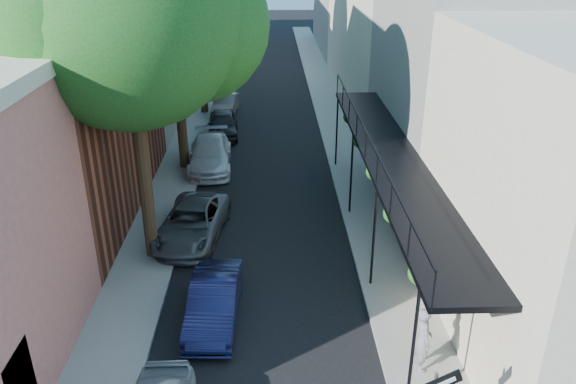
{
  "coord_description": "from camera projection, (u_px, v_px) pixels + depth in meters",
  "views": [
    {
      "loc": [
        0.26,
        -6.61,
        9.97
      ],
      "look_at": [
        0.76,
        9.05,
        2.8
      ],
      "focal_mm": 35.0,
      "sensor_mm": 36.0,
      "label": 1
    }
  ],
  "objects": [
    {
      "name": "road_surface",
      "position": [
        267.0,
        100.0,
        37.41
      ],
      "size": [
        6.0,
        64.0,
        0.01
      ],
      "primitive_type": "cube",
      "color": "black",
      "rests_on": "ground"
    },
    {
      "name": "sidewalk_left",
      "position": [
        206.0,
        100.0,
        37.28
      ],
      "size": [
        2.0,
        64.0,
        0.12
      ],
      "primitive_type": "cube",
      "color": "gray",
      "rests_on": "ground"
    },
    {
      "name": "sidewalk_right",
      "position": [
        326.0,
        98.0,
        37.51
      ],
      "size": [
        2.0,
        64.0,
        0.12
      ],
      "primitive_type": "cube",
      "color": "gray",
      "rests_on": "ground"
    },
    {
      "name": "buildings_left",
      "position": [
        112.0,
        27.0,
        33.97
      ],
      "size": [
        10.1,
        59.1,
        12.0
      ],
      "color": "#DA7A6F",
      "rests_on": "ground"
    },
    {
      "name": "buildings_right",
      "position": [
        408.0,
        32.0,
        35.37
      ],
      "size": [
        9.8,
        55.0,
        10.0
      ],
      "color": "beige",
      "rests_on": "ground"
    },
    {
      "name": "oak_near",
      "position": [
        143.0,
        16.0,
        16.1
      ],
      "size": [
        7.48,
        6.8,
        11.42
      ],
      "color": "#322314",
      "rests_on": "ground"
    },
    {
      "name": "oak_mid",
      "position": [
        182.0,
        12.0,
        23.68
      ],
      "size": [
        6.6,
        6.0,
        10.2
      ],
      "color": "#322314",
      "rests_on": "ground"
    },
    {
      "name": "parked_car_b",
      "position": [
        214.0,
        302.0,
        15.73
      ],
      "size": [
        1.43,
        3.81,
        1.24
      ],
      "primitive_type": "imported",
      "rotation": [
        0.0,
        0.0,
        -0.03
      ],
      "color": "#13153C",
      "rests_on": "ground"
    },
    {
      "name": "parked_car_c",
      "position": [
        192.0,
        222.0,
        20.06
      ],
      "size": [
        2.66,
        4.74,
        1.25
      ],
      "primitive_type": "imported",
      "rotation": [
        0.0,
        0.0,
        -0.13
      ],
      "color": "#525559",
      "rests_on": "ground"
    },
    {
      "name": "parked_car_d",
      "position": [
        210.0,
        154.0,
        26.2
      ],
      "size": [
        2.17,
        4.82,
        1.37
      ],
      "primitive_type": "imported",
      "rotation": [
        0.0,
        0.0,
        0.05
      ],
      "color": "silver",
      "rests_on": "ground"
    },
    {
      "name": "parked_car_e",
      "position": [
        223.0,
        124.0,
        30.42
      ],
      "size": [
        1.84,
        4.02,
        1.34
      ],
      "primitive_type": "imported",
      "rotation": [
        0.0,
        0.0,
        0.07
      ],
      "color": "black",
      "rests_on": "ground"
    },
    {
      "name": "parked_car_f",
      "position": [
        225.0,
        105.0,
        34.15
      ],
      "size": [
        1.58,
        3.74,
        1.2
      ],
      "primitive_type": "imported",
      "rotation": [
        0.0,
        0.0,
        -0.09
      ],
      "color": "#6A6359",
      "rests_on": "ground"
    },
    {
      "name": "pedestrian",
      "position": [
        423.0,
        339.0,
        13.7
      ],
      "size": [
        0.43,
        0.65,
        1.76
      ],
      "primitive_type": "imported",
      "rotation": [
        0.0,
        0.0,
        1.58
      ],
      "color": "slate",
      "rests_on": "sidewalk_right"
    }
  ]
}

